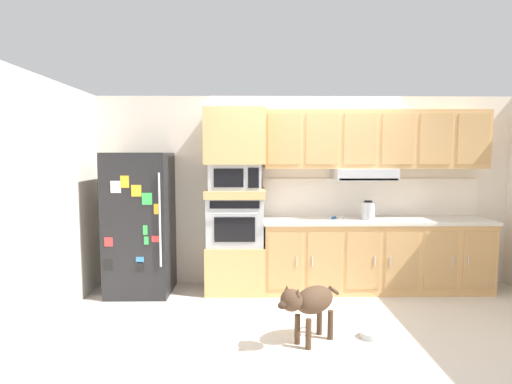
{
  "coord_description": "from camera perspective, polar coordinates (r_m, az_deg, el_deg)",
  "views": [
    {
      "loc": [
        -0.71,
        -4.4,
        1.74
      ],
      "look_at": [
        -0.66,
        0.11,
        1.32
      ],
      "focal_mm": 28.79,
      "sensor_mm": 36.0,
      "label": 1
    }
  ],
  "objects": [
    {
      "name": "ground_plane",
      "position": [
        4.79,
        8.21,
        -16.11
      ],
      "size": [
        9.6,
        9.6,
        0.0
      ],
      "primitive_type": "plane",
      "color": "beige"
    },
    {
      "name": "appliance_upper_cabinet",
      "position": [
        5.16,
        -2.91,
        7.69
      ],
      "size": [
        0.74,
        0.62,
        0.68
      ],
      "primitive_type": "cube",
      "color": "tan",
      "rests_on": "microwave"
    },
    {
      "name": "countertop_slab",
      "position": [
        5.46,
        16.32,
        -3.81
      ],
      "size": [
        2.88,
        0.64,
        0.04
      ],
      "primitive_type": "cube",
      "color": "beige",
      "rests_on": "lower_cabinet_run"
    },
    {
      "name": "dog_food_bowl",
      "position": [
        4.27,
        15.62,
        -18.52
      ],
      "size": [
        0.2,
        0.2,
        0.06
      ],
      "color": "#B2B7BC",
      "rests_on": "ground"
    },
    {
      "name": "side_panel_left",
      "position": [
        4.9,
        -25.94,
        -1.01
      ],
      "size": [
        0.12,
        7.1,
        2.5
      ],
      "primitive_type": "cube",
      "color": "silver",
      "rests_on": "ground"
    },
    {
      "name": "built_in_oven",
      "position": [
        5.22,
        -2.86,
        -4.0
      ],
      "size": [
        0.7,
        0.62,
        0.6
      ],
      "color": "#A8AAAF",
      "rests_on": "oven_base_cabinet"
    },
    {
      "name": "electric_kettle",
      "position": [
        5.36,
        15.31,
        -2.51
      ],
      "size": [
        0.17,
        0.17,
        0.24
      ],
      "color": "#A8AAAF",
      "rests_on": "countertop_slab"
    },
    {
      "name": "lower_cabinet_run",
      "position": [
        5.54,
        16.2,
        -8.52
      ],
      "size": [
        2.84,
        0.63,
        0.88
      ],
      "color": "tan",
      "rests_on": "ground"
    },
    {
      "name": "screwdriver",
      "position": [
        5.34,
        10.85,
        -3.53
      ],
      "size": [
        0.17,
        0.16,
        0.03
      ],
      "color": "blue",
      "rests_on": "countertop_slab"
    },
    {
      "name": "back_kitchen_wall",
      "position": [
        5.58,
        6.63,
        0.18
      ],
      "size": [
        6.2,
        0.12,
        2.5
      ],
      "primitive_type": "cube",
      "color": "silver",
      "rests_on": "ground"
    },
    {
      "name": "appliance_mid_shelf",
      "position": [
        5.18,
        -2.87,
        -0.18
      ],
      "size": [
        0.74,
        0.62,
        0.1
      ],
      "primitive_type": "cube",
      "color": "tan",
      "rests_on": "built_in_oven"
    },
    {
      "name": "oven_base_cabinet",
      "position": [
        5.35,
        -2.82,
        -10.35
      ],
      "size": [
        0.74,
        0.62,
        0.6
      ],
      "primitive_type": "cube",
      "color": "tan",
      "rests_on": "ground"
    },
    {
      "name": "backsplash_panel",
      "position": [
        5.7,
        15.54,
        -0.68
      ],
      "size": [
        2.88,
        0.02,
        0.5
      ],
      "primitive_type": "cube",
      "color": "white",
      "rests_on": "countertop_slab"
    },
    {
      "name": "refrigerator",
      "position": [
        5.34,
        -15.79,
        -4.21
      ],
      "size": [
        0.76,
        0.73,
        1.76
      ],
      "color": "black",
      "rests_on": "ground"
    },
    {
      "name": "microwave",
      "position": [
        5.16,
        -2.88,
        2.14
      ],
      "size": [
        0.64,
        0.54,
        0.32
      ],
      "color": "#A8AAAF",
      "rests_on": "appliance_mid_shelf"
    },
    {
      "name": "dog",
      "position": [
        3.91,
        7.44,
        -14.92
      ],
      "size": [
        0.66,
        0.56,
        0.59
      ],
      "rotation": [
        0.0,
        0.0,
        -2.44
      ],
      "color": "#473323",
      "rests_on": "ground"
    },
    {
      "name": "upper_cabinet_with_hood",
      "position": [
        5.51,
        16.11,
        6.72
      ],
      "size": [
        2.84,
        0.48,
        0.88
      ],
      "color": "tan",
      "rests_on": "backsplash_panel"
    }
  ]
}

